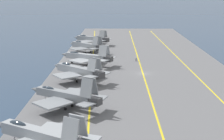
% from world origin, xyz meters
% --- Properties ---
extents(ground_plane, '(2000.00, 2000.00, 0.00)m').
position_xyz_m(ground_plane, '(0.00, 0.00, 0.00)').
color(ground_plane, navy).
extents(carrier_deck, '(209.46, 49.26, 0.40)m').
position_xyz_m(carrier_deck, '(0.00, 0.00, 0.20)').
color(carrier_deck, slate).
rests_on(carrier_deck, ground).
extents(deck_stripe_foul_line, '(188.46, 5.05, 0.01)m').
position_xyz_m(deck_stripe_foul_line, '(0.00, -13.55, 0.40)').
color(deck_stripe_foul_line, yellow).
rests_on(deck_stripe_foul_line, carrier_deck).
extents(deck_stripe_centerline, '(188.51, 0.36, 0.01)m').
position_xyz_m(deck_stripe_centerline, '(0.00, 0.00, 0.40)').
color(deck_stripe_centerline, yellow).
rests_on(deck_stripe_centerline, carrier_deck).
extents(deck_stripe_edge_line, '(188.27, 10.32, 0.01)m').
position_xyz_m(deck_stripe_edge_line, '(0.00, 13.55, 0.40)').
color(deck_stripe_edge_line, yellow).
rests_on(deck_stripe_edge_line, carrier_deck).
extents(parked_jet_nearest, '(13.07, 16.59, 6.33)m').
position_xyz_m(parked_jet_nearest, '(-45.17, 17.40, 2.85)').
color(parked_jet_nearest, '#93999E').
rests_on(parked_jet_nearest, carrier_deck).
extents(parked_jet_second, '(13.29, 16.02, 6.61)m').
position_xyz_m(parked_jet_second, '(-27.27, 16.62, 2.90)').
color(parked_jet_second, gray).
rests_on(parked_jet_second, carrier_deck).
extents(parked_jet_third, '(14.30, 15.53, 6.40)m').
position_xyz_m(parked_jet_third, '(-7.65, 16.47, 3.02)').
color(parked_jet_third, gray).
rests_on(parked_jet_third, carrier_deck).
extents(parked_jet_fourth, '(12.78, 17.10, 6.32)m').
position_xyz_m(parked_jet_fourth, '(10.01, 15.73, 2.89)').
color(parked_jet_fourth, '#9EA3A8').
rests_on(parked_jet_fourth, carrier_deck).
extents(parked_jet_fifth, '(13.93, 14.86, 6.38)m').
position_xyz_m(parked_jet_fifth, '(29.78, 17.61, 2.93)').
color(parked_jet_fifth, gray).
rests_on(parked_jet_fifth, carrier_deck).
extents(parked_jet_sixth, '(13.32, 16.03, 6.11)m').
position_xyz_m(parked_jet_sixth, '(47.53, 17.10, 2.83)').
color(parked_jet_sixth, gray).
rests_on(parked_jet_sixth, carrier_deck).
extents(crew_white_vest, '(0.46, 0.44, 1.85)m').
position_xyz_m(crew_white_vest, '(15.83, 0.93, 1.42)').
color(crew_white_vest, '#232328').
rests_on(crew_white_vest, carrier_deck).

